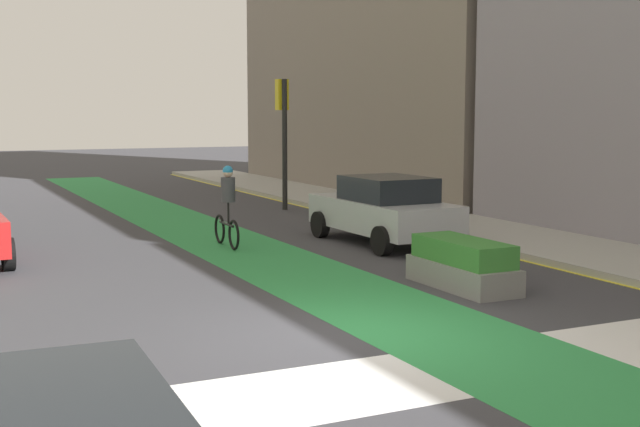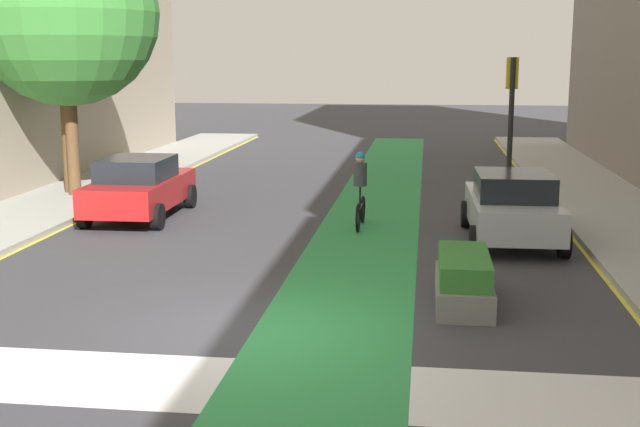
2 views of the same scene
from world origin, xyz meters
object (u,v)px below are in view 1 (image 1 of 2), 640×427
object	(u,v)px
cyclist_in_lane	(227,205)
median_planter	(463,265)
car_silver_right_far	(384,209)
traffic_signal_far_right	(283,118)

from	to	relation	value
cyclist_in_lane	median_planter	size ratio (longest dim) A/B	0.81
car_silver_right_far	median_planter	world-z (taller)	car_silver_right_far
traffic_signal_far_right	cyclist_in_lane	size ratio (longest dim) A/B	2.18
car_silver_right_far	cyclist_in_lane	world-z (taller)	cyclist_in_lane
traffic_signal_far_right	cyclist_in_lane	bearing A→B (deg)	-122.76
traffic_signal_far_right	median_planter	world-z (taller)	traffic_signal_far_right
car_silver_right_far	cyclist_in_lane	xyz separation A→B (m)	(-3.46, 1.05, 0.17)
car_silver_right_far	median_planter	distance (m)	5.08
traffic_signal_far_right	car_silver_right_far	xyz separation A→B (m)	(-0.61, -7.37, -2.04)
car_silver_right_far	median_planter	size ratio (longest dim) A/B	1.85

